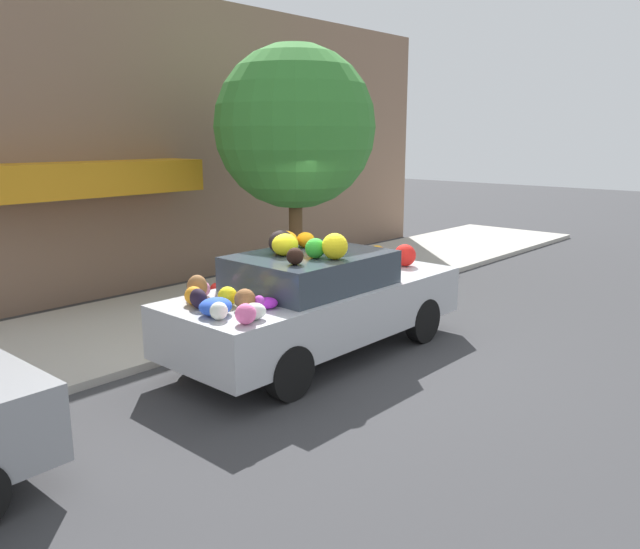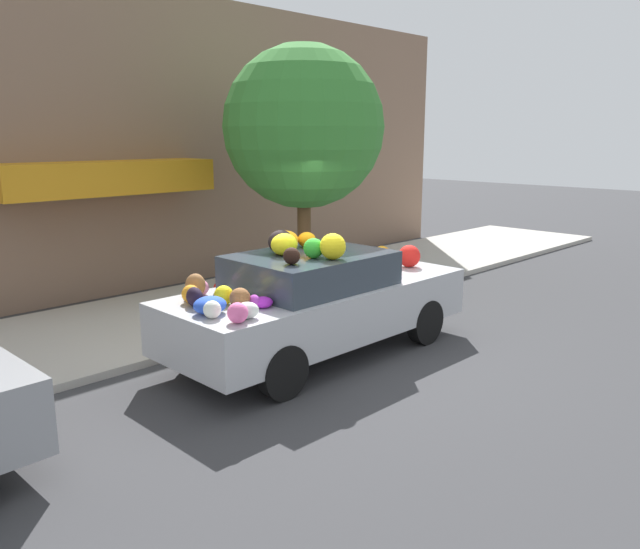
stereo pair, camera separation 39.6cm
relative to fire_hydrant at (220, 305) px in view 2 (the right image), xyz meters
name	(u,v)px [view 2 (the right image)]	position (x,y,z in m)	size (l,w,h in m)	color
ground_plane	(316,352)	(0.46, -1.52, -0.45)	(60.00, 60.00, 0.00)	#38383A
sidewalk_curb	(201,310)	(0.46, 1.18, -0.40)	(24.00, 3.20, 0.10)	#B2ADA3
building_facade	(123,145)	(0.42, 3.39, 2.26)	(18.00, 1.20, 5.48)	#846651
street_tree	(304,128)	(2.40, 0.73, 2.56)	(2.79, 2.79, 4.31)	brown
fire_hydrant	(220,305)	(0.00, 0.00, 0.00)	(0.20, 0.20, 0.70)	red
art_car	(317,299)	(0.41, -1.60, 0.32)	(4.34, 1.70, 1.71)	#B7BABF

